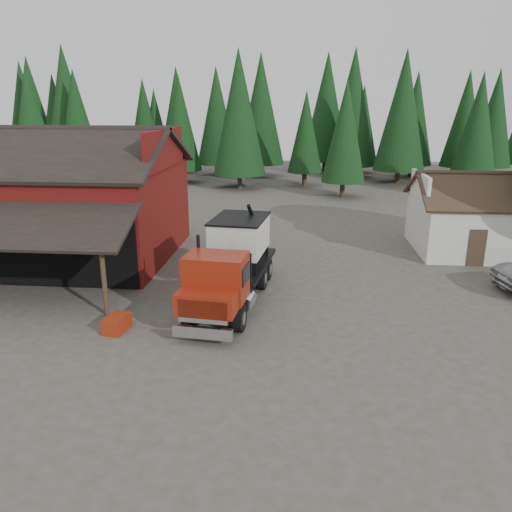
{
  "coord_description": "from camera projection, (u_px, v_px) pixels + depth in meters",
  "views": [
    {
      "loc": [
        2.18,
        -16.13,
        8.31
      ],
      "look_at": [
        0.29,
        4.93,
        1.8
      ],
      "focal_mm": 35.0,
      "sensor_mm": 36.0,
      "label": 1
    }
  ],
  "objects": [
    {
      "name": "near_pine_d",
      "position": [
        239.0,
        113.0,
        48.52
      ],
      "size": [
        5.28,
        5.28,
        13.4
      ],
      "color": "#382619",
      "rests_on": "ground"
    },
    {
      "name": "ground",
      "position": [
        236.0,
        343.0,
        17.99
      ],
      "size": [
        120.0,
        120.0,
        0.0
      ],
      "primitive_type": "plane",
      "color": "#453F36",
      "rests_on": "ground"
    },
    {
      "name": "feed_truck",
      "position": [
        232.0,
        261.0,
        21.34
      ],
      "size": [
        3.25,
        8.93,
        3.94
      ],
      "rotation": [
        0.0,
        0.0,
        -0.11
      ],
      "color": "black",
      "rests_on": "ground"
    },
    {
      "name": "red_barn",
      "position": [
        61.0,
        209.0,
        27.57
      ],
      "size": [
        12.8,
        13.63,
        7.18
      ],
      "color": "#5F0F12",
      "rests_on": "ground"
    },
    {
      "name": "conifer_backdrop",
      "position": [
        282.0,
        177.0,
        57.97
      ],
      "size": [
        76.0,
        16.0,
        16.0
      ],
      "primitive_type": null,
      "color": "black",
      "rests_on": "ground"
    },
    {
      "name": "farmhouse",
      "position": [
        488.0,
        223.0,
        28.75
      ],
      "size": [
        8.6,
        6.42,
        4.65
      ],
      "color": "silver",
      "rests_on": "ground"
    },
    {
      "name": "equip_box",
      "position": [
        117.0,
        324.0,
        18.89
      ],
      "size": [
        0.88,
        1.21,
        0.6
      ],
      "primitive_type": "cube",
      "rotation": [
        0.0,
        0.0,
        -0.18
      ],
      "color": "maroon",
      "rests_on": "ground"
    },
    {
      "name": "near_pine_a",
      "position": [
        32.0,
        125.0,
        44.65
      ],
      "size": [
        4.4,
        4.4,
        11.4
      ],
      "color": "#382619",
      "rests_on": "ground"
    },
    {
      "name": "near_pine_b",
      "position": [
        345.0,
        131.0,
        44.3
      ],
      "size": [
        3.96,
        3.96,
        10.4
      ],
      "color": "#382619",
      "rests_on": "ground"
    }
  ]
}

